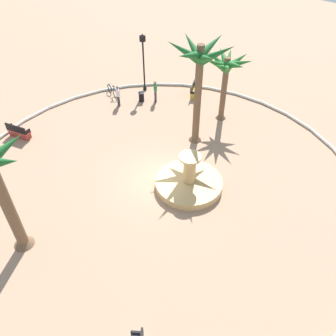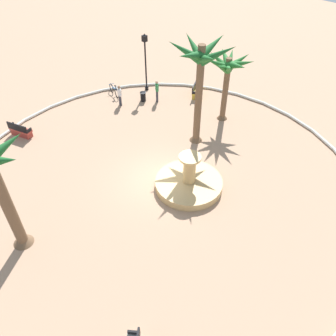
{
  "view_description": "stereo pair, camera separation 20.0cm",
  "coord_description": "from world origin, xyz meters",
  "px_view_note": "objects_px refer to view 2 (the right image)",
  "views": [
    {
      "loc": [
        10.49,
        10.19,
        13.63
      ],
      "look_at": [
        -0.19,
        0.5,
        1.0
      ],
      "focal_mm": 37.14,
      "sensor_mm": 36.0,
      "label": 1
    },
    {
      "loc": [
        10.36,
        10.33,
        13.63
      ],
      "look_at": [
        -0.19,
        0.5,
        1.0
      ],
      "focal_mm": 37.14,
      "sensor_mm": 36.0,
      "label": 2
    }
  ],
  "objects_px": {
    "palm_tree_near_fountain": "(228,69)",
    "bench_east": "(197,91)",
    "fountain": "(189,183)",
    "palm_tree_by_curb": "(200,69)",
    "bicycle_red_frame": "(114,90)",
    "person_cyclist_photo": "(157,90)",
    "lamppost": "(145,58)",
    "person_cyclist_helmet": "(120,94)",
    "bench_west": "(21,131)",
    "trash_bin": "(143,96)"
  },
  "relations": [
    {
      "from": "palm_tree_near_fountain",
      "to": "bench_east",
      "type": "distance_m",
      "value": 5.01
    },
    {
      "from": "fountain",
      "to": "palm_tree_by_curb",
      "type": "bearing_deg",
      "value": -145.54
    },
    {
      "from": "bicycle_red_frame",
      "to": "person_cyclist_photo",
      "type": "xyz_separation_m",
      "value": [
        -1.57,
        3.15,
        0.57
      ]
    },
    {
      "from": "lamppost",
      "to": "palm_tree_near_fountain",
      "type": "bearing_deg",
      "value": 95.82
    },
    {
      "from": "fountain",
      "to": "bench_east",
      "type": "xyz_separation_m",
      "value": [
        -8.25,
        -6.21,
        0.03
      ]
    },
    {
      "from": "bicycle_red_frame",
      "to": "person_cyclist_helmet",
      "type": "bearing_deg",
      "value": 65.48
    },
    {
      "from": "fountain",
      "to": "palm_tree_near_fountain",
      "type": "height_order",
      "value": "palm_tree_near_fountain"
    },
    {
      "from": "person_cyclist_helmet",
      "to": "lamppost",
      "type": "bearing_deg",
      "value": -175.21
    },
    {
      "from": "bench_west",
      "to": "person_cyclist_photo",
      "type": "relative_size",
      "value": 0.98
    },
    {
      "from": "palm_tree_near_fountain",
      "to": "lamppost",
      "type": "xyz_separation_m",
      "value": [
        0.71,
        -6.94,
        -1.11
      ]
    },
    {
      "from": "trash_bin",
      "to": "person_cyclist_helmet",
      "type": "distance_m",
      "value": 1.85
    },
    {
      "from": "fountain",
      "to": "bench_west",
      "type": "xyz_separation_m",
      "value": [
        3.85,
        -11.31,
        0.03
      ]
    },
    {
      "from": "bicycle_red_frame",
      "to": "palm_tree_near_fountain",
      "type": "bearing_deg",
      "value": 110.17
    },
    {
      "from": "palm_tree_by_curb",
      "to": "person_cyclist_helmet",
      "type": "bearing_deg",
      "value": -86.48
    },
    {
      "from": "palm_tree_by_curb",
      "to": "person_cyclist_photo",
      "type": "height_order",
      "value": "palm_tree_by_curb"
    },
    {
      "from": "person_cyclist_photo",
      "to": "person_cyclist_helmet",
      "type": "bearing_deg",
      "value": -35.99
    },
    {
      "from": "palm_tree_by_curb",
      "to": "person_cyclist_helmet",
      "type": "relative_size",
      "value": 4.17
    },
    {
      "from": "palm_tree_by_curb",
      "to": "trash_bin",
      "type": "relative_size",
      "value": 9.09
    },
    {
      "from": "fountain",
      "to": "person_cyclist_photo",
      "type": "height_order",
      "value": "fountain"
    },
    {
      "from": "palm_tree_near_fountain",
      "to": "person_cyclist_photo",
      "type": "relative_size",
      "value": 2.79
    },
    {
      "from": "palm_tree_by_curb",
      "to": "bench_west",
      "type": "relative_size",
      "value": 3.96
    },
    {
      "from": "trash_bin",
      "to": "person_cyclist_photo",
      "type": "bearing_deg",
      "value": 128.9
    },
    {
      "from": "person_cyclist_helmet",
      "to": "person_cyclist_photo",
      "type": "height_order",
      "value": "person_cyclist_photo"
    },
    {
      "from": "palm_tree_by_curb",
      "to": "bench_east",
      "type": "distance_m",
      "value": 7.49
    },
    {
      "from": "bicycle_red_frame",
      "to": "person_cyclist_photo",
      "type": "distance_m",
      "value": 3.57
    },
    {
      "from": "palm_tree_near_fountain",
      "to": "lamppost",
      "type": "relative_size",
      "value": 1.06
    },
    {
      "from": "trash_bin",
      "to": "person_cyclist_helmet",
      "type": "height_order",
      "value": "person_cyclist_helmet"
    },
    {
      "from": "bench_east",
      "to": "bicycle_red_frame",
      "type": "relative_size",
      "value": 0.99
    },
    {
      "from": "palm_tree_by_curb",
      "to": "person_cyclist_photo",
      "type": "bearing_deg",
      "value": -109.02
    },
    {
      "from": "trash_bin",
      "to": "lamppost",
      "type": "bearing_deg",
      "value": -143.12
    },
    {
      "from": "person_cyclist_photo",
      "to": "fountain",
      "type": "bearing_deg",
      "value": 54.93
    },
    {
      "from": "palm_tree_by_curb",
      "to": "palm_tree_near_fountain",
      "type": "bearing_deg",
      "value": -175.38
    },
    {
      "from": "trash_bin",
      "to": "person_cyclist_helmet",
      "type": "xyz_separation_m",
      "value": [
        1.59,
        -0.81,
        0.5
      ]
    },
    {
      "from": "fountain",
      "to": "trash_bin",
      "type": "distance_m",
      "value": 9.91
    },
    {
      "from": "palm_tree_by_curb",
      "to": "trash_bin",
      "type": "distance_m",
      "value": 7.76
    },
    {
      "from": "fountain",
      "to": "bench_west",
      "type": "relative_size",
      "value": 2.24
    },
    {
      "from": "palm_tree_by_curb",
      "to": "bench_west",
      "type": "xyz_separation_m",
      "value": [
        7.51,
        -8.8,
        -4.63
      ]
    },
    {
      "from": "bench_east",
      "to": "bicycle_red_frame",
      "type": "bearing_deg",
      "value": -47.75
    },
    {
      "from": "palm_tree_near_fountain",
      "to": "trash_bin",
      "type": "bearing_deg",
      "value": -70.21
    },
    {
      "from": "bench_east",
      "to": "bench_west",
      "type": "xyz_separation_m",
      "value": [
        12.1,
        -5.1,
        0.0
      ]
    },
    {
      "from": "trash_bin",
      "to": "fountain",
      "type": "bearing_deg",
      "value": 60.9
    },
    {
      "from": "bench_east",
      "to": "lamppost",
      "type": "bearing_deg",
      "value": -60.02
    },
    {
      "from": "bicycle_red_frame",
      "to": "person_cyclist_helmet",
      "type": "xyz_separation_m",
      "value": [
        0.69,
        1.51,
        0.51
      ]
    },
    {
      "from": "palm_tree_near_fountain",
      "to": "bench_east",
      "type": "bearing_deg",
      "value": -110.92
    },
    {
      "from": "trash_bin",
      "to": "person_cyclist_helmet",
      "type": "relative_size",
      "value": 0.46
    },
    {
      "from": "palm_tree_by_curb",
      "to": "bench_west",
      "type": "bearing_deg",
      "value": -49.51
    },
    {
      "from": "lamppost",
      "to": "bicycle_red_frame",
      "type": "height_order",
      "value": "lamppost"
    },
    {
      "from": "person_cyclist_photo",
      "to": "lamppost",
      "type": "bearing_deg",
      "value": -111.24
    },
    {
      "from": "bench_east",
      "to": "palm_tree_by_curb",
      "type": "bearing_deg",
      "value": 38.89
    },
    {
      "from": "bench_west",
      "to": "bicycle_red_frame",
      "type": "distance_m",
      "value": 7.78
    }
  ]
}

